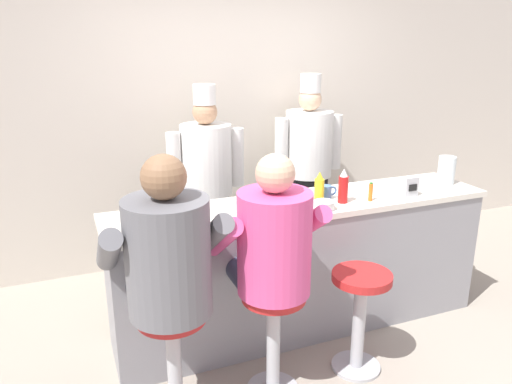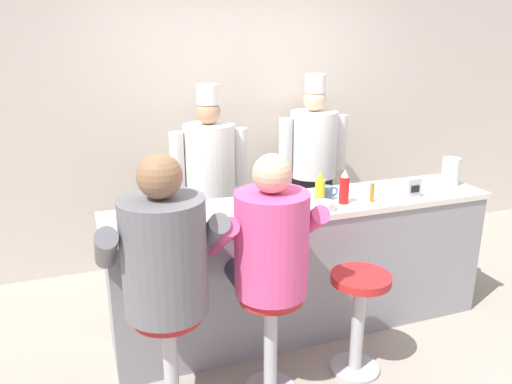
{
  "view_description": "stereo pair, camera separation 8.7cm",
  "coord_description": "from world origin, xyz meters",
  "px_view_note": "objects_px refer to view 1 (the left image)",
  "views": [
    {
      "loc": [
        -1.5,
        -2.59,
        2.03
      ],
      "look_at": [
        -0.36,
        0.26,
        1.07
      ],
      "focal_mm": 35.0,
      "sensor_mm": 36.0,
      "label": 1
    },
    {
      "loc": [
        -1.42,
        -2.62,
        2.03
      ],
      "look_at": [
        -0.36,
        0.26,
        1.07
      ],
      "focal_mm": 35.0,
      "sensor_mm": 36.0,
      "label": 2
    }
  ],
  "objects_px": {
    "ketchup_bottle_red": "(343,187)",
    "diner_seated_pink": "(272,250)",
    "napkin_dispenser_chrome": "(410,186)",
    "diner_seated_grey": "(167,263)",
    "cook_in_whites_near": "(207,176)",
    "cook_in_whites_far": "(308,159)",
    "water_pitcher_clear": "(447,170)",
    "breakfast_plate": "(165,221)",
    "empty_stool_round": "(360,306)",
    "cereal_bowl": "(324,205)",
    "hot_sauce_bottle_orange": "(371,192)",
    "mustard_bottle_yellow": "(319,189)",
    "coffee_mug_blue": "(327,192)"
  },
  "relations": [
    {
      "from": "ketchup_bottle_red",
      "to": "diner_seated_pink",
      "type": "height_order",
      "value": "diner_seated_pink"
    },
    {
      "from": "napkin_dispenser_chrome",
      "to": "diner_seated_grey",
      "type": "distance_m",
      "value": 1.86
    },
    {
      "from": "cook_in_whites_near",
      "to": "cook_in_whites_far",
      "type": "xyz_separation_m",
      "value": [
        1.01,
        0.13,
        0.03
      ]
    },
    {
      "from": "ketchup_bottle_red",
      "to": "water_pitcher_clear",
      "type": "distance_m",
      "value": 0.98
    },
    {
      "from": "ketchup_bottle_red",
      "to": "cook_in_whites_far",
      "type": "height_order",
      "value": "cook_in_whites_far"
    },
    {
      "from": "water_pitcher_clear",
      "to": "diner_seated_grey",
      "type": "bearing_deg",
      "value": -166.54
    },
    {
      "from": "ketchup_bottle_red",
      "to": "cook_in_whites_far",
      "type": "relative_size",
      "value": 0.14
    },
    {
      "from": "breakfast_plate",
      "to": "empty_stool_round",
      "type": "relative_size",
      "value": 0.33
    },
    {
      "from": "cereal_bowl",
      "to": "empty_stool_round",
      "type": "height_order",
      "value": "cereal_bowl"
    },
    {
      "from": "empty_stool_round",
      "to": "cook_in_whites_far",
      "type": "distance_m",
      "value": 1.84
    },
    {
      "from": "ketchup_bottle_red",
      "to": "cook_in_whites_far",
      "type": "distance_m",
      "value": 1.28
    },
    {
      "from": "empty_stool_round",
      "to": "cook_in_whites_near",
      "type": "bearing_deg",
      "value": 107.76
    },
    {
      "from": "water_pitcher_clear",
      "to": "hot_sauce_bottle_orange",
      "type": "bearing_deg",
      "value": -169.53
    },
    {
      "from": "mustard_bottle_yellow",
      "to": "cereal_bowl",
      "type": "bearing_deg",
      "value": -103.93
    },
    {
      "from": "mustard_bottle_yellow",
      "to": "breakfast_plate",
      "type": "bearing_deg",
      "value": 179.5
    },
    {
      "from": "ketchup_bottle_red",
      "to": "hot_sauce_bottle_orange",
      "type": "height_order",
      "value": "ketchup_bottle_red"
    },
    {
      "from": "diner_seated_pink",
      "to": "ketchup_bottle_red",
      "type": "bearing_deg",
      "value": 31.72
    },
    {
      "from": "cereal_bowl",
      "to": "cook_in_whites_near",
      "type": "xyz_separation_m",
      "value": [
        -0.45,
        1.17,
        -0.06
      ]
    },
    {
      "from": "napkin_dispenser_chrome",
      "to": "cook_in_whites_near",
      "type": "height_order",
      "value": "cook_in_whites_near"
    },
    {
      "from": "cereal_bowl",
      "to": "cook_in_whites_near",
      "type": "distance_m",
      "value": 1.25
    },
    {
      "from": "coffee_mug_blue",
      "to": "cook_in_whites_far",
      "type": "height_order",
      "value": "cook_in_whites_far"
    },
    {
      "from": "cereal_bowl",
      "to": "ketchup_bottle_red",
      "type": "bearing_deg",
      "value": 22.94
    },
    {
      "from": "ketchup_bottle_red",
      "to": "napkin_dispenser_chrome",
      "type": "relative_size",
      "value": 1.72
    },
    {
      "from": "empty_stool_round",
      "to": "hot_sauce_bottle_orange",
      "type": "bearing_deg",
      "value": 53.08
    },
    {
      "from": "mustard_bottle_yellow",
      "to": "cook_in_whites_near",
      "type": "height_order",
      "value": "cook_in_whites_near"
    },
    {
      "from": "breakfast_plate",
      "to": "diner_seated_pink",
      "type": "bearing_deg",
      "value": -45.86
    },
    {
      "from": "hot_sauce_bottle_orange",
      "to": "empty_stool_round",
      "type": "height_order",
      "value": "hot_sauce_bottle_orange"
    },
    {
      "from": "mustard_bottle_yellow",
      "to": "diner_seated_pink",
      "type": "xyz_separation_m",
      "value": [
        -0.56,
        -0.49,
        -0.15
      ]
    },
    {
      "from": "cook_in_whites_near",
      "to": "cereal_bowl",
      "type": "bearing_deg",
      "value": -69.04
    },
    {
      "from": "hot_sauce_bottle_orange",
      "to": "cook_in_whites_near",
      "type": "bearing_deg",
      "value": 126.28
    },
    {
      "from": "ketchup_bottle_red",
      "to": "napkin_dispenser_chrome",
      "type": "distance_m",
      "value": 0.52
    },
    {
      "from": "water_pitcher_clear",
      "to": "cereal_bowl",
      "type": "relative_size",
      "value": 1.52
    },
    {
      "from": "water_pitcher_clear",
      "to": "empty_stool_round",
      "type": "height_order",
      "value": "water_pitcher_clear"
    },
    {
      "from": "ketchup_bottle_red",
      "to": "mustard_bottle_yellow",
      "type": "bearing_deg",
      "value": 163.31
    },
    {
      "from": "hot_sauce_bottle_orange",
      "to": "coffee_mug_blue",
      "type": "xyz_separation_m",
      "value": [
        -0.26,
        0.15,
        -0.01
      ]
    },
    {
      "from": "ketchup_bottle_red",
      "to": "empty_stool_round",
      "type": "distance_m",
      "value": 0.79
    },
    {
      "from": "breakfast_plate",
      "to": "diner_seated_grey",
      "type": "relative_size",
      "value": 0.15
    },
    {
      "from": "cook_in_whites_far",
      "to": "napkin_dispenser_chrome",
      "type": "bearing_deg",
      "value": -83.69
    },
    {
      "from": "water_pitcher_clear",
      "to": "diner_seated_pink",
      "type": "height_order",
      "value": "diner_seated_pink"
    },
    {
      "from": "water_pitcher_clear",
      "to": "diner_seated_pink",
      "type": "xyz_separation_m",
      "value": [
        -1.69,
        -0.55,
        -0.15
      ]
    },
    {
      "from": "ketchup_bottle_red",
      "to": "coffee_mug_blue",
      "type": "bearing_deg",
      "value": 119.46
    },
    {
      "from": "breakfast_plate",
      "to": "napkin_dispenser_chrome",
      "type": "distance_m",
      "value": 1.72
    },
    {
      "from": "water_pitcher_clear",
      "to": "empty_stool_round",
      "type": "xyz_separation_m",
      "value": [
        -1.1,
        -0.58,
        -0.61
      ]
    },
    {
      "from": "water_pitcher_clear",
      "to": "napkin_dispenser_chrome",
      "type": "bearing_deg",
      "value": -161.7
    },
    {
      "from": "hot_sauce_bottle_orange",
      "to": "cook_in_whites_far",
      "type": "xyz_separation_m",
      "value": [
        0.18,
        1.26,
        -0.07
      ]
    },
    {
      "from": "cereal_bowl",
      "to": "coffee_mug_blue",
      "type": "relative_size",
      "value": 1.13
    },
    {
      "from": "water_pitcher_clear",
      "to": "empty_stool_round",
      "type": "bearing_deg",
      "value": -152.29
    },
    {
      "from": "hot_sauce_bottle_orange",
      "to": "water_pitcher_clear",
      "type": "relative_size",
      "value": 0.62
    },
    {
      "from": "water_pitcher_clear",
      "to": "cook_in_whites_near",
      "type": "distance_m",
      "value": 1.89
    },
    {
      "from": "water_pitcher_clear",
      "to": "cook_in_whites_near",
      "type": "xyz_separation_m",
      "value": [
        -1.61,
        0.99,
        -0.14
      ]
    }
  ]
}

